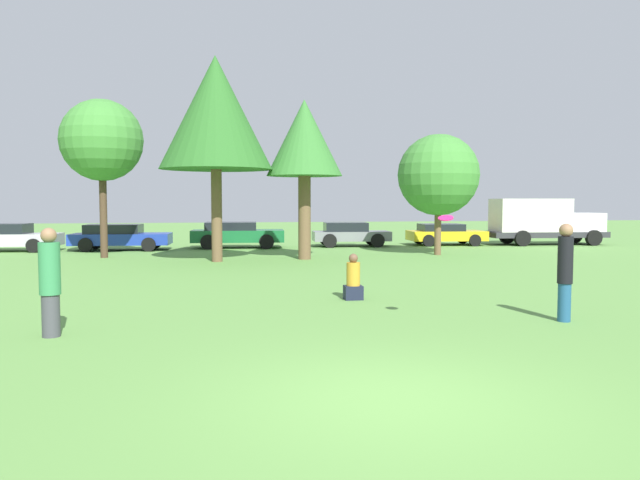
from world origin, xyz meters
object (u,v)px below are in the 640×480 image
(parked_car_blue, at_px, (119,236))
(parked_car_green, at_px, (236,234))
(parked_car_silver, at_px, (5,237))
(frisbee, at_px, (446,218))
(parked_car_grey, at_px, (350,234))
(parked_car_yellow, at_px, (445,234))
(tree_1, at_px, (216,113))
(tree_3, at_px, (438,175))
(tree_0, at_px, (102,141))
(person_thrower, at_px, (50,281))
(bystander_sitting, at_px, (353,281))
(delivery_truck_white, at_px, (542,220))
(person_catcher, at_px, (565,270))
(tree_2, at_px, (304,140))

(parked_car_blue, bearing_deg, parked_car_green, 9.53)
(parked_car_silver, distance_m, parked_car_green, 10.52)
(frisbee, bearing_deg, parked_car_silver, 125.43)
(parked_car_grey, xyz_separation_m, parked_car_yellow, (5.12, 0.07, -0.06))
(tree_1, bearing_deg, tree_3, 8.79)
(tree_0, bearing_deg, tree_1, -27.36)
(person_thrower, xyz_separation_m, bystander_sitting, (5.93, 3.03, -0.50))
(bystander_sitting, xyz_separation_m, delivery_truck_white, (13.76, 16.08, 0.84))
(tree_0, xyz_separation_m, delivery_truck_white, (21.51, 4.07, -3.45))
(parked_car_grey, distance_m, parked_car_yellow, 5.12)
(frisbee, distance_m, parked_car_blue, 21.13)
(person_catcher, bearing_deg, parked_car_yellow, -103.35)
(bystander_sitting, xyz_separation_m, tree_1, (-3.20, 9.65, 5.17))
(tree_1, xyz_separation_m, tree_3, (9.35, 1.45, -2.20))
(frisbee, distance_m, tree_0, 17.88)
(person_thrower, bearing_deg, person_catcher, -0.00)
(tree_2, xyz_separation_m, parked_car_silver, (-13.03, 5.93, -4.03))
(tree_2, relative_size, tree_3, 1.22)
(tree_1, height_order, parked_car_yellow, tree_1)
(tree_1, xyz_separation_m, delivery_truck_white, (16.95, 6.43, -4.33))
(tree_2, xyz_separation_m, parked_car_yellow, (8.33, 6.50, -4.10))
(person_thrower, distance_m, tree_2, 14.94)
(person_catcher, xyz_separation_m, tree_0, (-11.18, 15.23, 3.74))
(tree_0, bearing_deg, delivery_truck_white, 10.72)
(parked_car_grey, height_order, parked_car_yellow, parked_car_grey)
(frisbee, distance_m, parked_car_yellow, 21.36)
(person_catcher, xyz_separation_m, tree_1, (-6.63, 12.87, 4.62))
(person_thrower, height_order, parked_car_blue, person_thrower)
(tree_3, xyz_separation_m, parked_car_yellow, (2.41, 5.46, -2.81))
(tree_1, bearing_deg, tree_2, 6.68)
(person_catcher, bearing_deg, tree_1, -61.58)
(tree_3, height_order, parked_car_green, tree_3)
(tree_1, bearing_deg, tree_0, 152.64)
(parked_car_blue, xyz_separation_m, parked_car_yellow, (16.31, 0.72, -0.05))
(tree_0, bearing_deg, tree_3, -3.75)
(parked_car_silver, bearing_deg, delivery_truck_white, 3.57)
(tree_0, relative_size, tree_2, 1.02)
(bystander_sitting, xyz_separation_m, parked_car_green, (-2.29, 16.43, 0.25))
(frisbee, height_order, tree_2, tree_2)
(tree_1, distance_m, parked_car_silver, 12.52)
(tree_1, relative_size, parked_car_yellow, 1.93)
(person_catcher, relative_size, frisbee, 6.55)
(tree_1, bearing_deg, parked_car_blue, 126.35)
(bystander_sitting, relative_size, delivery_truck_white, 0.17)
(bystander_sitting, bearing_deg, delivery_truck_white, 49.45)
(parked_car_grey, bearing_deg, tree_1, -130.76)
(parked_car_silver, bearing_deg, parked_car_grey, 5.14)
(tree_3, bearing_deg, person_catcher, -100.76)
(person_thrower, relative_size, tree_1, 0.24)
(parked_car_blue, height_order, parked_car_green, parked_car_green)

